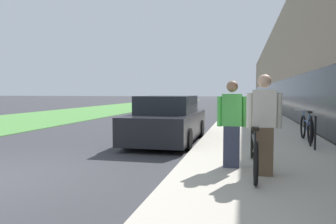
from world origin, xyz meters
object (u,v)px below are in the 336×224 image
Objects in this scene: person_bystander at (232,124)px; bike_rack_hoop at (313,128)px; person_rider at (264,125)px; cruiser_bike_nearest at (307,128)px; parked_sedan_curbside at (168,121)px; tandem_bicycle at (254,150)px.

bike_rack_hoop is (1.93, 2.57, -0.31)m from person_bystander.
person_rider is 0.93× the size of cruiser_bike_nearest.
cruiser_bike_nearest is 0.41× the size of parked_sedan_curbside.
person_rider reaches higher than parked_sedan_curbside.
person_bystander is at bearing 139.01° from person_rider.
parked_sedan_curbside is (-4.10, -0.10, 0.14)m from cruiser_bike_nearest.
tandem_bicycle is at bearing 111.59° from person_rider.
cruiser_bike_nearest is at bearing 67.78° from tandem_bicycle.
tandem_bicycle is 4.21m from cruiser_bike_nearest.
tandem_bicycle is 0.64m from person_rider.
tandem_bicycle is at bearing -15.10° from person_bystander.
person_bystander is 4.26m from parked_sedan_curbside.
person_bystander reaches higher than bike_rack_hoop.
cruiser_bike_nearest is at bearing 86.84° from bike_rack_hoop.
bike_rack_hoop is at bearing 53.06° from person_bystander.
person_bystander is at bearing -60.37° from parked_sedan_curbside.
bike_rack_hoop is 0.19× the size of parked_sedan_curbside.
tandem_bicycle reaches higher than bike_rack_hoop.
person_rider is 1.05× the size of person_bystander.
parked_sedan_curbside reaches higher than bike_rack_hoop.
person_bystander is at bearing -126.94° from bike_rack_hoop.
bike_rack_hoop is at bearing 60.31° from tandem_bicycle.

